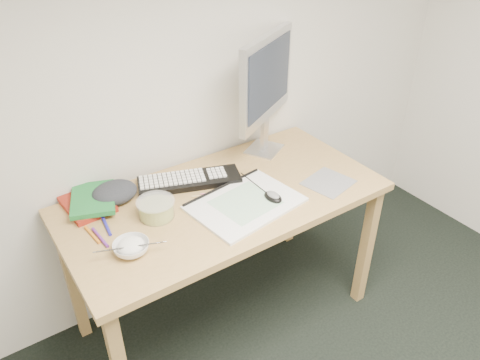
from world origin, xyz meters
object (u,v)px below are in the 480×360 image
object	(u,v)px
monitor	(266,82)
desk	(224,211)
keyboard	(190,181)
rice_bowl	(131,248)
sketchpad	(245,204)

from	to	relation	value
monitor	desk	bearing A→B (deg)	-178.10
desk	monitor	world-z (taller)	monitor
keyboard	monitor	size ratio (longest dim) A/B	0.79
keyboard	monitor	distance (m)	0.59
desk	monitor	distance (m)	0.64
monitor	rice_bowl	world-z (taller)	monitor
sketchpad	monitor	size ratio (longest dim) A/B	0.77
keyboard	rice_bowl	world-z (taller)	rice_bowl
rice_bowl	sketchpad	bearing A→B (deg)	1.19
sketchpad	rice_bowl	world-z (taller)	rice_bowl
desk	rice_bowl	distance (m)	0.50
sketchpad	rice_bowl	bearing A→B (deg)	173.15
desk	rice_bowl	bearing A→B (deg)	-166.26
desk	keyboard	bearing A→B (deg)	112.97
desk	monitor	size ratio (longest dim) A/B	2.39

